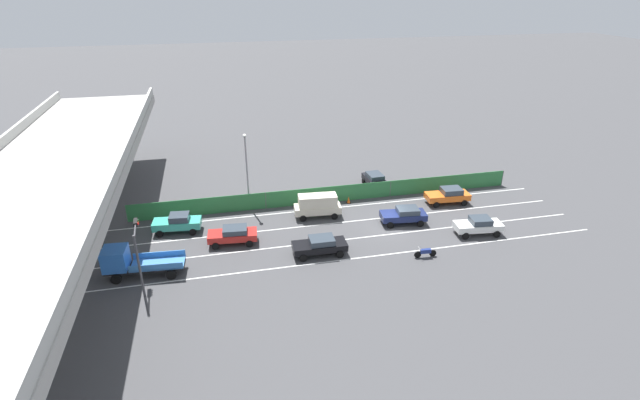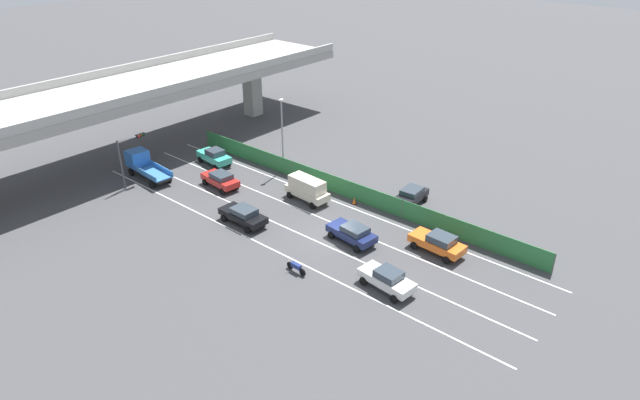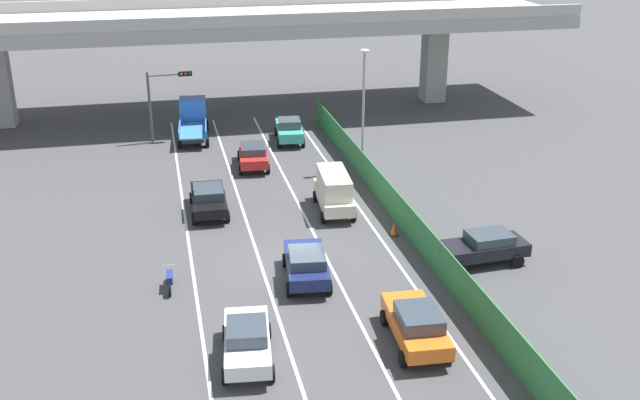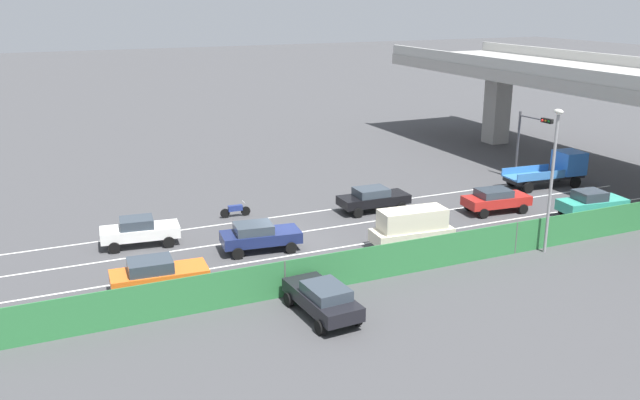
% 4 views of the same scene
% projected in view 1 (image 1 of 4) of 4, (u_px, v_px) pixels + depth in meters
% --- Properties ---
extents(ground_plane, '(300.00, 300.00, 0.00)m').
position_uv_depth(ground_plane, '(389.00, 226.00, 45.42)').
color(ground_plane, '#424244').
extents(lane_line_left_edge, '(0.14, 44.48, 0.01)m').
position_uv_depth(lane_line_left_edge, '(362.00, 258.00, 40.21)').
color(lane_line_left_edge, silver).
rests_on(lane_line_left_edge, ground).
extents(lane_line_mid_left, '(0.14, 44.48, 0.01)m').
position_uv_depth(lane_line_mid_left, '(351.00, 239.00, 43.11)').
color(lane_line_mid_left, silver).
rests_on(lane_line_mid_left, ground).
extents(lane_line_mid_right, '(0.14, 44.48, 0.01)m').
position_uv_depth(lane_line_mid_right, '(341.00, 222.00, 46.01)').
color(lane_line_mid_right, silver).
rests_on(lane_line_mid_right, ground).
extents(lane_line_right_edge, '(0.14, 44.48, 0.01)m').
position_uv_depth(lane_line_right_edge, '(333.00, 208.00, 48.92)').
color(lane_line_right_edge, silver).
rests_on(lane_line_right_edge, ground).
extents(elevated_overpass, '(55.09, 11.58, 8.68)m').
position_uv_depth(elevated_overpass, '(46.00, 184.00, 36.65)').
color(elevated_overpass, '#A09E99').
rests_on(elevated_overpass, ground).
extents(green_fence, '(0.10, 40.58, 1.79)m').
position_uv_depth(green_fence, '(330.00, 194.00, 49.82)').
color(green_fence, '#2D753D').
rests_on(green_fence, ground).
extents(car_sedan_black, '(2.14, 4.66, 1.56)m').
position_uv_depth(car_sedan_black, '(320.00, 245.00, 40.40)').
color(car_sedan_black, black).
rests_on(car_sedan_black, ground).
extents(car_sedan_navy, '(2.46, 4.51, 1.58)m').
position_uv_depth(car_sedan_navy, '(404.00, 215.00, 45.56)').
color(car_sedan_navy, navy).
rests_on(car_sedan_navy, ground).
extents(car_sedan_red, '(2.30, 4.44, 1.56)m').
position_uv_depth(car_sedan_red, '(233.00, 234.00, 42.05)').
color(car_sedan_red, red).
rests_on(car_sedan_red, ground).
extents(car_van_cream, '(2.21, 4.68, 2.30)m').
position_uv_depth(car_van_cream, '(318.00, 205.00, 46.64)').
color(car_van_cream, beige).
rests_on(car_van_cream, ground).
extents(car_taxi_teal, '(2.32, 4.50, 1.75)m').
position_uv_depth(car_taxi_teal, '(178.00, 223.00, 43.98)').
color(car_taxi_teal, teal).
rests_on(car_taxi_teal, ground).
extents(car_hatchback_white, '(2.33, 4.47, 1.62)m').
position_uv_depth(car_hatchback_white, '(479.00, 225.00, 43.63)').
color(car_hatchback_white, silver).
rests_on(car_hatchback_white, ground).
extents(car_taxi_orange, '(2.27, 4.62, 1.68)m').
position_uv_depth(car_taxi_orange, '(448.00, 195.00, 49.62)').
color(car_taxi_orange, orange).
rests_on(car_taxi_orange, ground).
extents(flatbed_truck_blue, '(2.57, 6.20, 2.52)m').
position_uv_depth(flatbed_truck_blue, '(129.00, 262.00, 37.25)').
color(flatbed_truck_blue, black).
rests_on(flatbed_truck_blue, ground).
extents(motorcycle, '(0.60, 1.95, 0.93)m').
position_uv_depth(motorcycle, '(425.00, 252.00, 40.10)').
color(motorcycle, black).
rests_on(motorcycle, ground).
extents(parked_sedan_dark, '(4.57, 2.22, 1.57)m').
position_uv_depth(parked_sedan_dark, '(376.00, 180.00, 53.29)').
color(parked_sedan_dark, black).
rests_on(parked_sedan_dark, ground).
extents(traffic_light, '(3.23, 0.46, 5.16)m').
position_uv_depth(traffic_light, '(138.00, 246.00, 34.77)').
color(traffic_light, '#47474C').
rests_on(traffic_light, ground).
extents(street_lamp, '(0.60, 0.36, 7.90)m').
position_uv_depth(street_lamp, '(247.00, 165.00, 46.92)').
color(street_lamp, gray).
rests_on(street_lamp, ground).
extents(traffic_cone, '(0.47, 0.47, 0.71)m').
position_uv_depth(traffic_cone, '(349.00, 200.00, 49.87)').
color(traffic_cone, orange).
rests_on(traffic_cone, ground).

